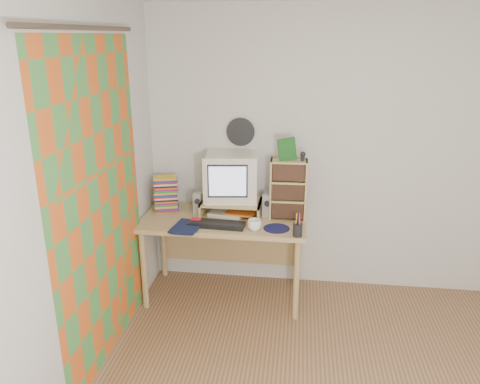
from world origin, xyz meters
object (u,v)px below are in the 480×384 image
(keyboard, at_px, (217,224))
(dvd_stack, at_px, (166,194))
(diary, at_px, (175,224))
(desk, at_px, (225,229))
(cd_rack, at_px, (288,189))
(mug, at_px, (254,225))
(crt_monitor, at_px, (231,177))

(keyboard, xyz_separation_m, dvd_stack, (-0.51, 0.32, 0.13))
(diary, bearing_deg, desk, 48.85)
(dvd_stack, relative_size, cd_rack, 0.57)
(desk, xyz_separation_m, cd_rack, (0.54, 0.01, 0.39))
(dvd_stack, relative_size, mug, 2.57)
(mug, height_order, diary, mug)
(cd_rack, height_order, mug, cd_rack)
(desk, bearing_deg, mug, -45.37)
(desk, relative_size, cd_rack, 2.75)
(dvd_stack, bearing_deg, mug, -40.96)
(dvd_stack, height_order, diary, dvd_stack)
(keyboard, height_order, cd_rack, cd_rack)
(cd_rack, relative_size, mug, 4.54)
(mug, bearing_deg, cd_rack, 50.57)
(cd_rack, height_order, diary, cd_rack)
(cd_rack, bearing_deg, crt_monitor, 170.73)
(crt_monitor, bearing_deg, dvd_stack, 173.71)
(keyboard, xyz_separation_m, cd_rack, (0.57, 0.26, 0.24))
(keyboard, distance_m, dvd_stack, 0.62)
(desk, bearing_deg, keyboard, -96.57)
(keyboard, relative_size, cd_rack, 0.91)
(cd_rack, xyz_separation_m, diary, (-0.91, -0.33, -0.23))
(keyboard, height_order, diary, diary)
(dvd_stack, height_order, mug, dvd_stack)
(desk, distance_m, diary, 0.51)
(keyboard, xyz_separation_m, mug, (0.32, -0.04, 0.03))
(crt_monitor, relative_size, keyboard, 0.92)
(crt_monitor, relative_size, dvd_stack, 1.49)
(keyboard, distance_m, mug, 0.32)
(crt_monitor, relative_size, cd_rack, 0.84)
(dvd_stack, height_order, cd_rack, cd_rack)
(diary, bearing_deg, keyboard, 19.12)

